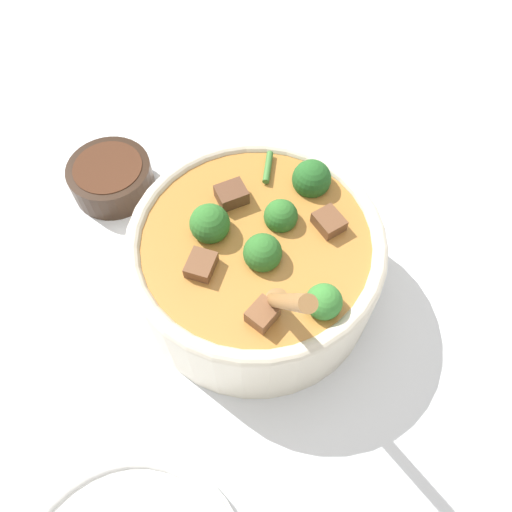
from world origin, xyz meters
TOP-DOWN VIEW (x-y plane):
  - ground_plane at (0.00, 0.00)m, footprint 4.00×4.00m
  - stew_bowl at (0.00, -0.00)m, footprint 0.25×0.27m
  - condiment_bowl at (-0.13, 0.19)m, footprint 0.10×0.10m

SIDE VIEW (x-z plane):
  - ground_plane at x=0.00m, z-range 0.00..0.00m
  - condiment_bowl at x=-0.13m, z-range 0.00..0.04m
  - stew_bowl at x=0.00m, z-range -0.06..0.18m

